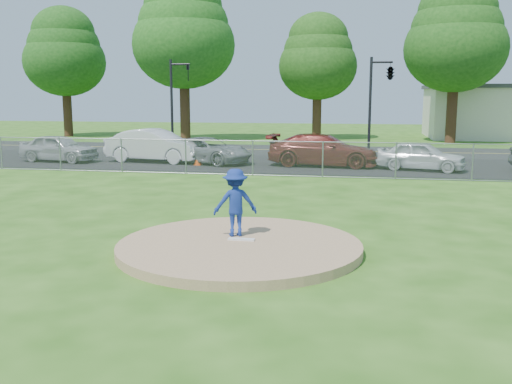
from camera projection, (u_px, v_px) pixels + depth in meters
ground at (293, 184)px, 22.32m from camera, size 120.00×120.00×0.00m
pitchers_mound at (240, 247)px, 12.61m from camera, size 5.40×5.40×0.20m
pitching_rubber at (241, 239)px, 12.79m from camera, size 0.60×0.15×0.04m
chain_link_fence at (299, 159)px, 24.14m from camera, size 40.00×0.06×1.50m
parking_lot at (309, 164)px, 28.63m from camera, size 50.00×8.00×0.01m
street at (320, 151)px, 35.90m from camera, size 60.00×7.00×0.01m
tree_far_left at (64, 51)px, 47.41m from camera, size 6.72×6.72×10.74m
tree_left at (183, 31)px, 43.29m from camera, size 7.84×7.84×12.53m
tree_center at (318, 56)px, 44.70m from camera, size 6.16×6.16×9.84m
tree_right at (456, 36)px, 40.76m from camera, size 7.28×7.28×11.63m
traffic_signal_left at (175, 97)px, 34.98m from camera, size 1.28×0.20×5.60m
traffic_signal_center at (388, 74)px, 32.48m from camera, size 1.42×2.48×5.60m
pitcher at (235, 202)px, 13.09m from camera, size 1.15×0.90×1.56m
traffic_cone at (198, 157)px, 28.22m from camera, size 0.41×0.41×0.80m
parked_car_silver at (59, 148)px, 29.74m from camera, size 4.37×2.26×1.42m
parked_car_white at (155, 146)px, 29.55m from camera, size 5.35×2.51×1.70m
parked_car_gray at (207, 150)px, 28.94m from camera, size 5.18×3.69×1.31m
parked_car_darkred at (323, 150)px, 27.80m from camera, size 5.53×2.56×1.56m
parked_car_pearl at (421, 156)px, 26.25m from camera, size 4.24×2.55×1.35m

